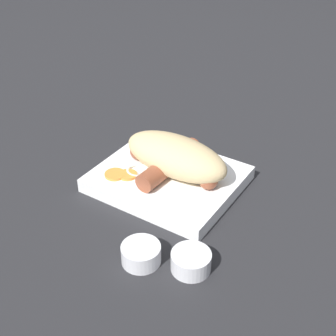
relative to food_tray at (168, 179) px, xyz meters
The scene contains 7 objects.
ground_plane 0.01m from the food_tray, ahead, with size 3.00×3.00×0.00m, color #232326.
food_tray is the anchor object (origin of this frame).
bread_roll 0.04m from the food_tray, 120.39° to the right, with size 0.19×0.10×0.06m.
sausage 0.03m from the food_tray, 132.62° to the right, with size 0.17×0.14×0.03m.
pickled_veggies 0.06m from the food_tray, 34.35° to the left, with size 0.06×0.07×0.00m.
condiment_cup_near 0.17m from the food_tray, 111.14° to the left, with size 0.05×0.05×0.03m.
condiment_cup_far 0.19m from the food_tray, 131.95° to the left, with size 0.05×0.05×0.03m.
Camera 1 is at (-0.33, 0.51, 0.45)m, focal length 50.00 mm.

